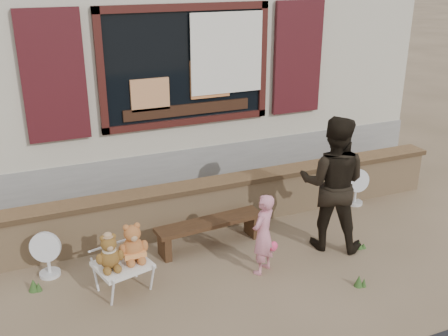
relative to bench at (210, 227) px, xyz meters
name	(u,v)px	position (x,y,z in m)	size (l,w,h in m)	color
ground	(243,260)	(0.25, -0.48, -0.27)	(80.00, 80.00, 0.00)	brown
shopfront	(140,46)	(0.25, 4.01, 1.73)	(8.04, 5.13, 4.00)	#BCB298
brick_wall	(213,203)	(0.25, 0.52, 0.08)	(7.10, 0.36, 0.67)	tan
bench	(210,227)	(0.00, 0.00, 0.00)	(1.44, 0.41, 0.36)	#352112
folding_chair	(123,266)	(-1.24, -0.54, 0.05)	(0.66, 0.62, 0.34)	white
teddy_bear_left	(109,251)	(-1.38, -0.57, 0.28)	(0.30, 0.26, 0.41)	brown
teddy_bear_right	(133,241)	(-1.11, -0.50, 0.31)	(0.33, 0.29, 0.45)	#99582A
child	(263,234)	(0.35, -0.80, 0.23)	(0.36, 0.24, 0.99)	pink
adult	(333,184)	(1.41, -0.57, 0.60)	(0.84, 0.65, 1.73)	black
fan_left	(47,254)	(-1.97, 0.10, 0.02)	(0.37, 0.24, 0.57)	silver
fan_right	(356,186)	(2.48, 0.32, 0.02)	(0.37, 0.24, 0.57)	silver
grass_tufts	(180,296)	(-0.74, -0.97, -0.20)	(4.03, 1.64, 0.14)	#325421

